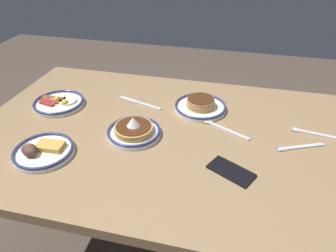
{
  "coord_description": "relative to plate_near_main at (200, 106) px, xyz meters",
  "views": [
    {
      "loc": [
        -0.23,
        0.9,
        1.39
      ],
      "look_at": [
        -0.02,
        0.0,
        0.77
      ],
      "focal_mm": 32.16,
      "sensor_mm": 36.0,
      "label": 1
    }
  ],
  "objects": [
    {
      "name": "ground_plane",
      "position": [
        0.11,
        0.2,
        -0.76
      ],
      "size": [
        6.0,
        6.0,
        0.0
      ],
      "primitive_type": "plane",
      "color": "#4F4237"
    },
    {
      "name": "dining_table",
      "position": [
        0.11,
        0.2,
        -0.08
      ],
      "size": [
        1.46,
        0.93,
        0.74
      ],
      "color": "#967550",
      "rests_on": "ground_plane"
    },
    {
      "name": "plate_near_main",
      "position": [
        0.0,
        0.0,
        0.0
      ],
      "size": [
        0.22,
        0.22,
        0.05
      ],
      "color": "white",
      "rests_on": "dining_table"
    },
    {
      "name": "plate_center_pancakes",
      "position": [
        0.6,
        0.11,
        -0.01
      ],
      "size": [
        0.21,
        0.21,
        0.04
      ],
      "color": "silver",
      "rests_on": "dining_table"
    },
    {
      "name": "plate_far_companion",
      "position": [
        0.48,
        0.42,
        -0.0
      ],
      "size": [
        0.2,
        0.2,
        0.05
      ],
      "color": "white",
      "rests_on": "dining_table"
    },
    {
      "name": "plate_far_side",
      "position": [
        0.21,
        0.24,
        0.0
      ],
      "size": [
        0.2,
        0.2,
        0.08
      ],
      "color": "white",
      "rests_on": "dining_table"
    },
    {
      "name": "cell_phone",
      "position": [
        -0.15,
        0.36,
        -0.01
      ],
      "size": [
        0.16,
        0.13,
        0.01
      ],
      "primitive_type": "cube",
      "rotation": [
        0.0,
        0.0,
        -0.49
      ],
      "color": "black",
      "rests_on": "dining_table"
    },
    {
      "name": "fork_near",
      "position": [
        -0.45,
        0.08,
        -0.02
      ],
      "size": [
        0.19,
        0.05,
        0.01
      ],
      "color": "silver",
      "rests_on": "dining_table"
    },
    {
      "name": "fork_far",
      "position": [
        -0.38,
        0.18,
        -0.02
      ],
      "size": [
        0.17,
        0.09,
        0.01
      ],
      "color": "silver",
      "rests_on": "dining_table"
    },
    {
      "name": "butter_knife",
      "position": [
        0.26,
        0.01,
        -0.02
      ],
      "size": [
        0.21,
        0.08,
        0.01
      ],
      "color": "silver",
      "rests_on": "dining_table"
    },
    {
      "name": "tea_spoon",
      "position": [
        -0.09,
        0.12,
        -0.01
      ],
      "size": [
        0.18,
        0.1,
        0.01
      ],
      "color": "silver",
      "rests_on": "dining_table"
    }
  ]
}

